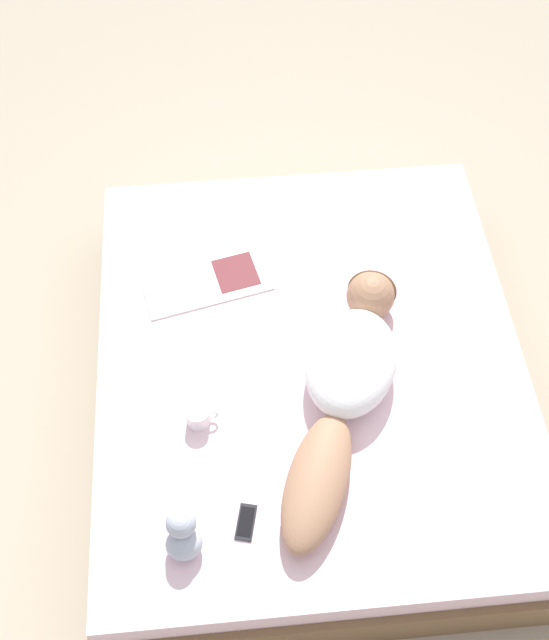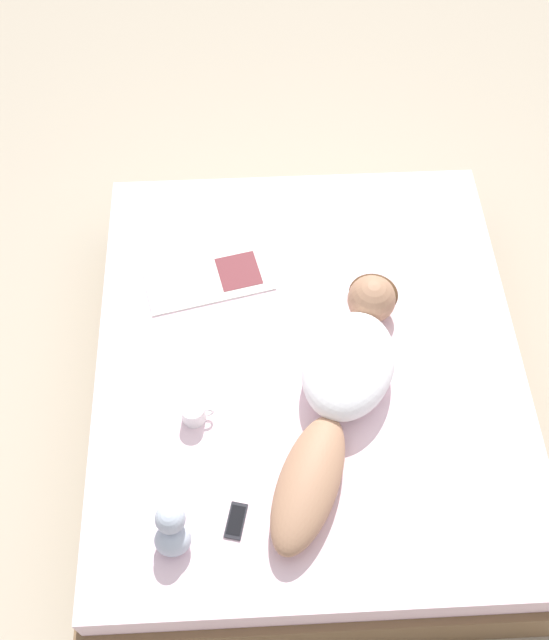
# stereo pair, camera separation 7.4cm
# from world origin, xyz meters

# --- Properties ---
(ground_plane) EXTENTS (12.00, 12.00, 0.00)m
(ground_plane) POSITION_xyz_m (0.00, 0.00, 0.00)
(ground_plane) COLOR #B7A88E
(bed) EXTENTS (1.81, 2.10, 0.48)m
(bed) POSITION_xyz_m (0.00, 0.00, 0.24)
(bed) COLOR brown
(bed) RESTS_ON ground_plane
(person) EXTENTS (0.67, 1.23, 0.22)m
(person) POSITION_xyz_m (0.12, -0.18, 0.58)
(person) COLOR #A37556
(person) RESTS_ON bed
(open_magazine) EXTENTS (0.60, 0.38, 0.01)m
(open_magazine) POSITION_xyz_m (-0.41, 0.42, 0.48)
(open_magazine) COLOR silver
(open_magazine) RESTS_ON bed
(coffee_mug) EXTENTS (0.13, 0.09, 0.09)m
(coffee_mug) POSITION_xyz_m (-0.47, -0.26, 0.53)
(coffee_mug) COLOR white
(coffee_mug) RESTS_ON bed
(cell_phone) EXTENTS (0.09, 0.15, 0.01)m
(cell_phone) POSITION_xyz_m (-0.32, -0.68, 0.49)
(cell_phone) COLOR black
(cell_phone) RESTS_ON bed
(plush_toy) EXTENTS (0.13, 0.16, 0.20)m
(plush_toy) POSITION_xyz_m (-0.54, -0.74, 0.57)
(plush_toy) COLOR #B2BCCC
(plush_toy) RESTS_ON bed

